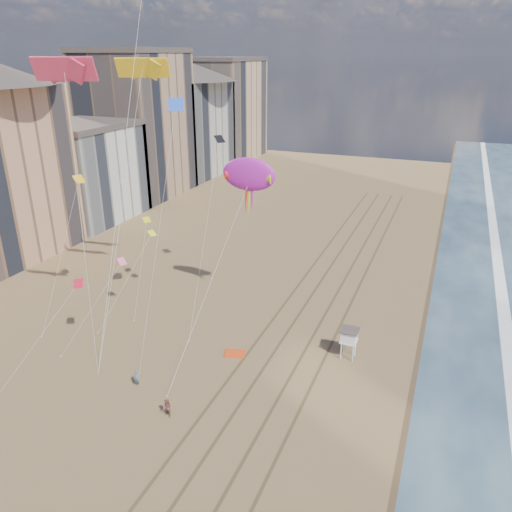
% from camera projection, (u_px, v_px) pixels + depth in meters
% --- Properties ---
extents(wet_sand, '(260.00, 260.00, 0.00)m').
position_uv_depth(wet_sand, '(465.00, 314.00, 57.52)').
color(wet_sand, '#42301E').
rests_on(wet_sand, ground).
extents(foam, '(260.00, 260.00, 0.00)m').
position_uv_depth(foam, '(505.00, 321.00, 56.07)').
color(foam, white).
rests_on(foam, ground).
extents(tracks, '(7.68, 120.00, 0.01)m').
position_uv_depth(tracks, '(303.00, 328.00, 54.59)').
color(tracks, brown).
rests_on(tracks, ground).
extents(buildings, '(34.72, 131.35, 29.00)m').
position_uv_depth(buildings, '(120.00, 133.00, 96.68)').
color(buildings, '#C6B284').
rests_on(buildings, ground).
extents(lifeguard_stand, '(1.75, 1.75, 3.16)m').
position_uv_depth(lifeguard_stand, '(349.00, 336.00, 48.50)').
color(lifeguard_stand, white).
rests_on(lifeguard_stand, ground).
extents(grounded_kite, '(2.22, 1.70, 0.22)m').
position_uv_depth(grounded_kite, '(235.00, 353.00, 49.86)').
color(grounded_kite, '#FF4615').
rests_on(grounded_kite, ground).
extents(show_kite, '(5.14, 9.02, 22.68)m').
position_uv_depth(show_kite, '(249.00, 175.00, 51.76)').
color(show_kite, '#B11BA5').
rests_on(show_kite, ground).
extents(kite_flyer_a, '(0.66, 0.49, 1.65)m').
position_uv_depth(kite_flyer_a, '(137.00, 378.00, 44.89)').
color(kite_flyer_a, slate).
rests_on(kite_flyer_a, ground).
extents(kite_flyer_b, '(1.00, 0.91, 1.68)m').
position_uv_depth(kite_flyer_b, '(167.00, 408.00, 41.07)').
color(kite_flyer_b, '#8C4D47').
rests_on(kite_flyer_b, ground).
extents(parafoils, '(12.26, 14.07, 9.84)m').
position_uv_depth(parafoils, '(123.00, 30.00, 42.76)').
color(parafoils, black).
rests_on(parafoils, ground).
extents(small_kites, '(15.56, 18.04, 18.33)m').
position_uv_depth(small_kites, '(145.00, 189.00, 51.26)').
color(small_kites, blue).
rests_on(small_kites, ground).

